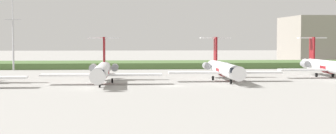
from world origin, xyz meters
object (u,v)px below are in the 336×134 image
Objects in this scene: regional_jet_fourth at (328,66)px; antenna_mast at (13,38)px; regional_jet_second at (102,71)px; regional_jet_third at (224,69)px.

regional_jet_fourth is 81.95m from antenna_mast.
regional_jet_fourth is 1.48× the size of antenna_mast.
regional_jet_second and regional_jet_third have the same top height.
regional_jet_fourth is at bearing -23.02° from antenna_mast.
regional_jet_third and regional_jet_fourth have the same top height.
regional_jet_second is 1.00× the size of regional_jet_third.
regional_jet_third is at bearing -38.18° from antenna_mast.
regional_jet_second is at bearing -59.99° from antenna_mast.
regional_jet_third is 1.48× the size of antenna_mast.
antenna_mast is at bearing 156.98° from regional_jet_fourth.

